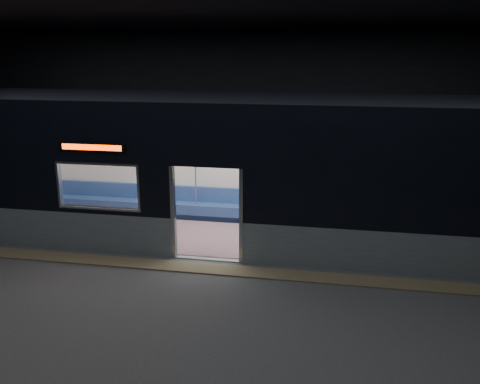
# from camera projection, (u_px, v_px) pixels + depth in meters

# --- Properties ---
(station_floor) EXTENTS (24.00, 14.00, 0.01)m
(station_floor) POSITION_uv_depth(u_px,v_px,m) (195.00, 281.00, 9.96)
(station_floor) COLOR #47494C
(station_floor) RESTS_ON ground
(station_envelope) EXTENTS (24.00, 14.00, 5.00)m
(station_envelope) POSITION_uv_depth(u_px,v_px,m) (190.00, 91.00, 8.97)
(station_envelope) COLOR black
(station_envelope) RESTS_ON station_floor
(tactile_strip) EXTENTS (22.80, 0.50, 0.03)m
(tactile_strip) POSITION_uv_depth(u_px,v_px,m) (202.00, 268.00, 10.48)
(tactile_strip) COLOR #8C7F59
(tactile_strip) RESTS_ON station_floor
(metro_car) EXTENTS (18.00, 3.04, 3.35)m
(metro_car) POSITION_uv_depth(u_px,v_px,m) (222.00, 161.00, 11.87)
(metro_car) COLOR #8696A0
(metro_car) RESTS_ON station_floor
(passenger) EXTENTS (0.50, 0.80, 1.49)m
(passenger) POSITION_uv_depth(u_px,v_px,m) (412.00, 200.00, 12.30)
(passenger) COLOR black
(passenger) RESTS_ON metro_car
(handbag) EXTENTS (0.37, 0.33, 0.16)m
(handbag) POSITION_uv_depth(u_px,v_px,m) (414.00, 209.00, 12.09)
(handbag) COLOR black
(handbag) RESTS_ON passenger
(transit_map) EXTENTS (1.12, 0.03, 0.73)m
(transit_map) POSITION_uv_depth(u_px,v_px,m) (425.00, 171.00, 12.36)
(transit_map) COLOR white
(transit_map) RESTS_ON metro_car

